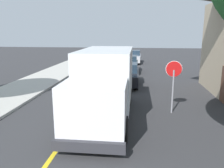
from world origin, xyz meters
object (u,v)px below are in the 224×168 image
object	(u,v)px
parked_car_mid	(129,64)
box_truck	(105,81)
parked_car_far	(134,57)
parked_car_near	(127,75)
stop_sign	(173,77)

from	to	relation	value
parked_car_mid	box_truck	bearing A→B (deg)	-92.37
box_truck	parked_car_far	world-z (taller)	box_truck
parked_car_near	parked_car_far	bearing A→B (deg)	89.11
stop_sign	parked_car_near	bearing A→B (deg)	113.38
parked_car_near	parked_car_mid	bearing A→B (deg)	91.29
box_truck	parked_car_far	size ratio (longest dim) A/B	1.62
parked_car_far	stop_sign	size ratio (longest dim) A/B	1.68
parked_car_mid	stop_sign	size ratio (longest dim) A/B	1.66
parked_car_mid	stop_sign	world-z (taller)	stop_sign
box_truck	parked_car_near	bearing A→B (deg)	84.55
box_truck	parked_car_near	distance (m)	7.06
parked_car_mid	parked_car_near	bearing A→B (deg)	-88.71
parked_car_near	stop_sign	bearing A→B (deg)	-66.62
box_truck	stop_sign	bearing A→B (deg)	15.58
parked_car_near	stop_sign	world-z (taller)	stop_sign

